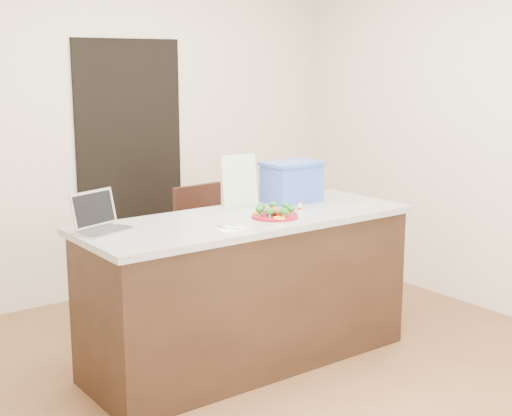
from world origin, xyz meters
TOP-DOWN VIEW (x-y plane):
  - ground at (0.00, 0.00)m, footprint 4.00×4.00m
  - room_shell at (0.00, 0.00)m, footprint 4.00×4.00m
  - doorway at (0.10, 1.98)m, footprint 0.90×0.02m
  - island at (0.00, 0.25)m, footprint 2.06×0.76m
  - plate at (0.11, 0.13)m, footprint 0.28×0.28m
  - meatballs at (0.11, 0.13)m, footprint 0.11×0.11m
  - broccoli at (0.11, 0.13)m, footprint 0.23×0.23m
  - pepper_rings at (0.11, 0.13)m, footprint 0.24×0.25m
  - napkin at (-0.27, 0.04)m, footprint 0.18×0.18m
  - fork at (-0.29, 0.05)m, footprint 0.08×0.16m
  - knife at (-0.24, 0.02)m, footprint 0.08×0.21m
  - yogurt_bottle at (0.34, 0.17)m, footprint 0.03×0.03m
  - laptop at (-0.87, 0.44)m, footprint 0.35×0.33m
  - leaflet at (0.12, 0.50)m, footprint 0.24×0.09m
  - blue_box at (0.49, 0.44)m, footprint 0.37×0.27m
  - chair at (0.27, 1.15)m, footprint 0.46×0.46m

SIDE VIEW (x-z plane):
  - ground at x=0.00m, z-range 0.00..0.00m
  - island at x=0.00m, z-range 0.00..0.92m
  - chair at x=0.27m, z-range 0.06..1.01m
  - napkin at x=-0.27m, z-range 0.92..0.93m
  - fork at x=-0.29m, z-range 0.93..0.93m
  - knife at x=-0.24m, z-range 0.93..0.93m
  - plate at x=0.11m, z-range 0.92..0.94m
  - pepper_rings at x=0.11m, z-range 0.94..0.95m
  - yogurt_bottle at x=0.34m, z-range 0.91..0.98m
  - meatballs at x=0.11m, z-range 0.94..0.98m
  - broccoli at x=0.11m, z-range 0.95..1.00m
  - laptop at x=-0.87m, z-range 0.87..1.08m
  - doorway at x=0.10m, z-range 0.00..2.00m
  - blue_box at x=0.49m, z-range 0.92..1.19m
  - leaflet at x=0.12m, z-range 0.92..1.25m
  - room_shell at x=0.00m, z-range -0.38..3.62m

